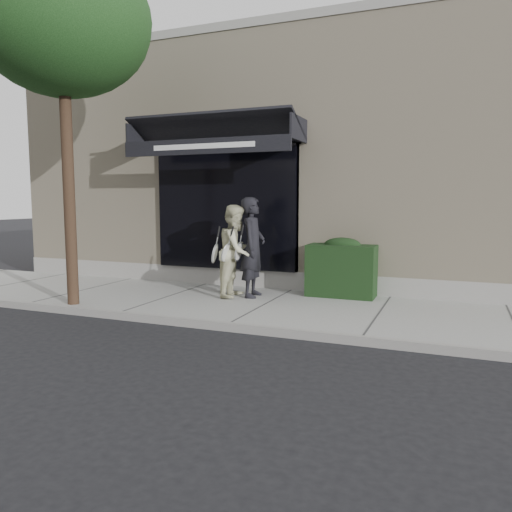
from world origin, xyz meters
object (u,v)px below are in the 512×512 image
at_px(hedge, 342,268).
at_px(pedestrian_front, 253,247).
at_px(pedestrian_back, 236,251).
at_px(street_tree, 62,21).

height_order(hedge, pedestrian_front, pedestrian_front).
xyz_separation_m(hedge, pedestrian_back, (-1.87, -0.82, 0.34)).
relative_size(hedge, pedestrian_front, 0.68).
xyz_separation_m(hedge, street_tree, (-4.30, -2.55, 4.32)).
relative_size(street_tree, pedestrian_front, 3.29).
relative_size(pedestrian_front, pedestrian_back, 1.08).
bearing_deg(street_tree, pedestrian_back, 35.50).
distance_m(hedge, street_tree, 6.61).
bearing_deg(street_tree, pedestrian_front, 34.04).
distance_m(hedge, pedestrian_back, 2.07).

